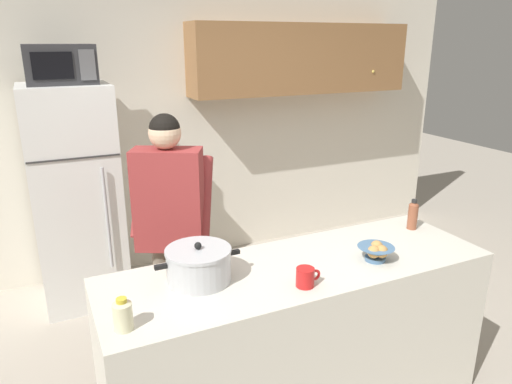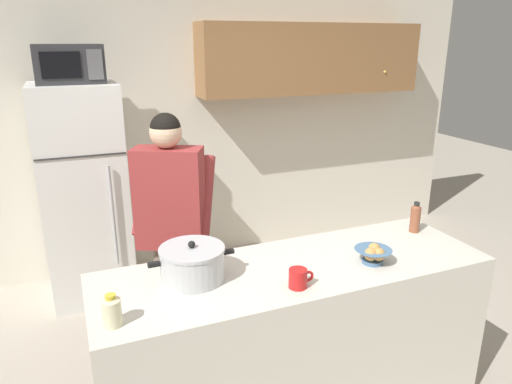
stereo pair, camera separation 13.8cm
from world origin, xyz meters
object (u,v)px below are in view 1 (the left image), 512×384
object	(u,v)px
bottle_mid_counter	(123,314)
bread_bowl	(376,252)
coffee_mug	(306,277)
refrigerator	(76,197)
bottle_near_edge	(413,215)
cooking_pot	(199,265)
microwave	(60,64)
person_near_pot	(170,213)

from	to	relation	value
bottle_mid_counter	bread_bowl	bearing A→B (deg)	2.84
coffee_mug	bottle_mid_counter	size ratio (longest dim) A/B	0.91
refrigerator	bottle_near_edge	world-z (taller)	refrigerator
coffee_mug	cooking_pot	bearing A→B (deg)	148.84
microwave	bottle_mid_counter	xyz separation A→B (m)	(0.00, -2.02, -0.91)
cooking_pot	coffee_mug	xyz separation A→B (m)	(0.45, -0.27, -0.04)
cooking_pot	coffee_mug	size ratio (longest dim) A/B	3.34
person_near_pot	bottle_mid_counter	bearing A→B (deg)	-115.65
cooking_pot	bottle_near_edge	bearing A→B (deg)	2.86
microwave	bottle_near_edge	xyz separation A→B (m)	(1.86, -1.68, -0.88)
microwave	bottle_near_edge	bearing A→B (deg)	-42.16
refrigerator	bottle_near_edge	distance (m)	2.53
cooking_pot	bottle_mid_counter	distance (m)	0.49
cooking_pot	bottle_near_edge	xyz separation A→B (m)	(1.44, 0.07, 0.01)
microwave	bottle_near_edge	world-z (taller)	microwave
cooking_pot	bottle_near_edge	world-z (taller)	cooking_pot
refrigerator	bread_bowl	xyz separation A→B (m)	(1.36, -1.97, 0.09)
refrigerator	bottle_mid_counter	size ratio (longest dim) A/B	12.20
coffee_mug	bottle_mid_counter	bearing A→B (deg)	179.32
microwave	coffee_mug	bearing A→B (deg)	-66.77
person_near_pot	bottle_near_edge	bearing A→B (deg)	-24.75
microwave	coffee_mug	world-z (taller)	microwave
person_near_pot	bread_bowl	world-z (taller)	person_near_pot
bottle_near_edge	refrigerator	bearing A→B (deg)	137.48
microwave	person_near_pot	distance (m)	1.43
refrigerator	bottle_near_edge	bearing A→B (deg)	-42.52
bottle_near_edge	microwave	bearing A→B (deg)	137.84
bread_bowl	bottle_mid_counter	world-z (taller)	bottle_mid_counter
refrigerator	coffee_mug	xyz separation A→B (m)	(0.87, -2.05, 0.09)
refrigerator	person_near_pot	bearing A→B (deg)	-66.14
microwave	bread_bowl	xyz separation A→B (m)	(1.36, -1.95, -0.92)
bread_bowl	person_near_pot	bearing A→B (deg)	134.38
bottle_mid_counter	microwave	bearing A→B (deg)	90.10
microwave	cooking_pot	distance (m)	2.01
person_near_pot	cooking_pot	distance (m)	0.71
person_near_pot	bottle_mid_counter	world-z (taller)	person_near_pot
bottle_near_edge	bread_bowl	bearing A→B (deg)	-151.96
refrigerator	bottle_mid_counter	bearing A→B (deg)	-89.90
person_near_pot	bread_bowl	bearing A→B (deg)	-45.62
bread_bowl	bottle_mid_counter	size ratio (longest dim) A/B	1.39
refrigerator	microwave	world-z (taller)	microwave
person_near_pot	bottle_near_edge	distance (m)	1.53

